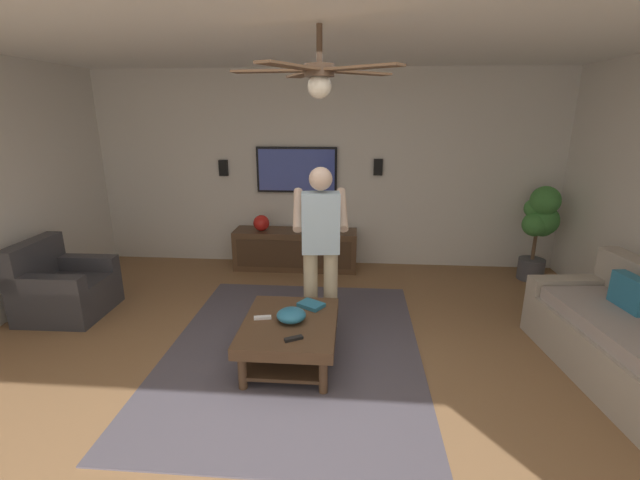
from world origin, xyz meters
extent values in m
plane|color=olive|center=(0.00, 0.00, 0.00)|extent=(7.70, 7.70, 0.00)
cube|color=silver|center=(3.16, 0.00, 1.34)|extent=(0.10, 6.62, 2.69)
cube|color=white|center=(0.00, 0.00, 2.74)|extent=(6.41, 6.62, 0.10)
cube|color=#514C56|center=(0.65, 0.12, 0.01)|extent=(2.97, 2.32, 0.01)
cube|color=#A89E8E|center=(0.36, -2.66, 0.21)|extent=(1.98, 1.03, 0.42)
cube|color=#A89E8E|center=(1.21, -2.57, 0.29)|extent=(0.27, 0.85, 0.58)
cube|color=#A59993|center=(0.35, -2.58, 0.48)|extent=(1.55, 0.75, 0.12)
cube|color=teal|center=(0.64, -2.73, 0.64)|extent=(0.37, 0.16, 0.36)
cube|color=#38383D|center=(1.20, 2.66, 0.20)|extent=(0.81, 0.81, 0.40)
cube|color=#38383D|center=(1.19, 2.98, 0.61)|extent=(0.80, 0.19, 0.42)
cube|color=#38383D|center=(0.88, 2.65, 0.28)|extent=(0.17, 0.80, 0.56)
cube|color=#38383D|center=(1.52, 2.66, 0.28)|extent=(0.17, 0.80, 0.56)
cube|color=#513823|center=(0.45, 0.12, 0.35)|extent=(1.00, 0.80, 0.10)
cylinder|color=#513823|center=(0.87, -0.20, 0.15)|extent=(0.07, 0.07, 0.30)
cylinder|color=#513823|center=(0.87, 0.44, 0.15)|extent=(0.07, 0.07, 0.30)
cylinder|color=#513823|center=(0.03, -0.20, 0.15)|extent=(0.07, 0.07, 0.30)
cylinder|color=#513823|center=(0.03, 0.44, 0.15)|extent=(0.07, 0.07, 0.30)
cube|color=#452F1E|center=(0.45, 0.12, 0.10)|extent=(0.88, 0.68, 0.03)
cube|color=#513823|center=(2.83, 0.39, 0.28)|extent=(0.44, 1.70, 0.55)
cube|color=#412C1C|center=(2.60, 0.39, 0.28)|extent=(0.01, 1.56, 0.39)
cube|color=black|center=(3.07, 0.39, 1.36)|extent=(0.05, 1.12, 0.63)
cube|color=#3E4EA9|center=(3.04, 0.39, 1.36)|extent=(0.01, 1.06, 0.57)
cylinder|color=#C6B793|center=(1.11, -0.20, 0.41)|extent=(0.14, 0.14, 0.82)
cylinder|color=#C6B793|center=(1.09, 0.00, 0.41)|extent=(0.14, 0.14, 0.82)
cube|color=silver|center=(1.10, -0.10, 1.11)|extent=(0.26, 0.38, 0.58)
sphere|color=beige|center=(1.10, -0.10, 1.53)|extent=(0.22, 0.22, 0.22)
cylinder|color=beige|center=(1.30, -0.30, 1.20)|extent=(0.48, 0.14, 0.37)
cylinder|color=beige|center=(1.26, 0.14, 1.20)|extent=(0.48, 0.14, 0.37)
cube|color=white|center=(1.48, -0.06, 1.10)|extent=(0.05, 0.05, 0.16)
cylinder|color=#4C4C51|center=(2.66, -2.76, 0.14)|extent=(0.33, 0.33, 0.28)
cylinder|color=brown|center=(2.66, -2.76, 0.50)|extent=(0.05, 0.05, 0.45)
sphere|color=#3D7F38|center=(2.69, -2.70, 0.95)|extent=(0.25, 0.25, 0.25)
sphere|color=#3D7F38|center=(2.61, -2.79, 1.07)|extent=(0.36, 0.36, 0.36)
sphere|color=#3D7F38|center=(2.67, -2.83, 0.80)|extent=(0.39, 0.39, 0.39)
sphere|color=#3D7F38|center=(2.62, -2.71, 0.75)|extent=(0.30, 0.30, 0.30)
sphere|color=#3D7F38|center=(2.65, -2.82, 0.74)|extent=(0.29, 0.29, 0.29)
ellipsoid|color=teal|center=(0.44, 0.10, 0.46)|extent=(0.25, 0.25, 0.11)
cube|color=white|center=(0.47, 0.36, 0.41)|extent=(0.07, 0.16, 0.02)
cube|color=black|center=(0.13, 0.04, 0.41)|extent=(0.11, 0.15, 0.02)
cube|color=slate|center=(0.62, 0.08, 0.41)|extent=(0.13, 0.14, 0.02)
cube|color=teal|center=(0.74, -0.04, 0.42)|extent=(0.25, 0.27, 0.04)
sphere|color=red|center=(2.78, 0.85, 0.66)|extent=(0.22, 0.22, 0.22)
cube|color=black|center=(3.08, -0.73, 1.40)|extent=(0.06, 0.12, 0.22)
cube|color=black|center=(3.08, 1.43, 1.37)|extent=(0.06, 0.12, 0.22)
cylinder|color=#4C3828|center=(0.16, -0.16, 2.53)|extent=(0.04, 0.04, 0.28)
cylinder|color=#4C3828|center=(0.16, -0.16, 2.39)|extent=(0.20, 0.20, 0.08)
sphere|color=silver|center=(0.16, -0.16, 2.29)|extent=(0.16, 0.16, 0.16)
cube|color=brown|center=(0.45, -0.03, 2.39)|extent=(0.56, 0.34, 0.02)
cube|color=brown|center=(0.19, 0.15, 2.39)|extent=(0.18, 0.57, 0.02)
cube|color=brown|center=(-0.13, -0.02, 2.39)|extent=(0.55, 0.36, 0.02)
cube|color=brown|center=(-0.02, -0.43, 2.39)|extent=(0.41, 0.53, 0.02)
cube|color=brown|center=(0.36, -0.41, 2.39)|extent=(0.45, 0.51, 0.02)
camera|label=1|loc=(-2.86, -0.41, 2.12)|focal=24.08mm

